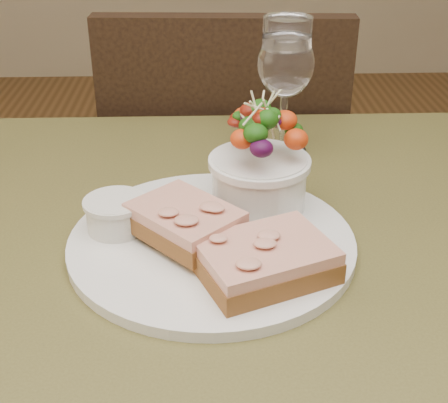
{
  "coord_description": "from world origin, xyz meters",
  "views": [
    {
      "loc": [
        -0.03,
        -0.55,
        1.12
      ],
      "look_at": [
        -0.01,
        0.0,
        0.81
      ],
      "focal_mm": 50.0,
      "sensor_mm": 36.0,
      "label": 1
    }
  ],
  "objects_px": {
    "ramekin": "(116,213)",
    "salad_bowl": "(260,160)",
    "dinner_plate": "(212,242)",
    "chair_far": "(225,271)",
    "sandwich_back": "(185,221)",
    "sandwich_front": "(265,260)",
    "cafe_table": "(237,327)",
    "wine_glass": "(286,67)"
  },
  "relations": [
    {
      "from": "ramekin",
      "to": "salad_bowl",
      "type": "bearing_deg",
      "value": 15.96
    },
    {
      "from": "sandwich_back",
      "to": "wine_glass",
      "type": "distance_m",
      "value": 0.29
    },
    {
      "from": "chair_far",
      "to": "salad_bowl",
      "type": "relative_size",
      "value": 7.09
    },
    {
      "from": "dinner_plate",
      "to": "sandwich_front",
      "type": "distance_m",
      "value": 0.09
    },
    {
      "from": "ramekin",
      "to": "wine_glass",
      "type": "distance_m",
      "value": 0.31
    },
    {
      "from": "sandwich_front",
      "to": "wine_glass",
      "type": "relative_size",
      "value": 0.85
    },
    {
      "from": "dinner_plate",
      "to": "ramekin",
      "type": "relative_size",
      "value": 4.86
    },
    {
      "from": "chair_far",
      "to": "dinner_plate",
      "type": "relative_size",
      "value": 2.95
    },
    {
      "from": "sandwich_front",
      "to": "sandwich_back",
      "type": "xyz_separation_m",
      "value": [
        -0.08,
        0.06,
        0.01
      ]
    },
    {
      "from": "sandwich_front",
      "to": "ramekin",
      "type": "height_order",
      "value": "ramekin"
    },
    {
      "from": "dinner_plate",
      "to": "salad_bowl",
      "type": "height_order",
      "value": "salad_bowl"
    },
    {
      "from": "dinner_plate",
      "to": "cafe_table",
      "type": "bearing_deg",
      "value": -23.98
    },
    {
      "from": "wine_glass",
      "to": "sandwich_back",
      "type": "bearing_deg",
      "value": -118.06
    },
    {
      "from": "cafe_table",
      "to": "dinner_plate",
      "type": "relative_size",
      "value": 2.62
    },
    {
      "from": "chair_far",
      "to": "sandwich_back",
      "type": "distance_m",
      "value": 0.78
    },
    {
      "from": "salad_bowl",
      "to": "wine_glass",
      "type": "distance_m",
      "value": 0.19
    },
    {
      "from": "salad_bowl",
      "to": "wine_glass",
      "type": "bearing_deg",
      "value": 74.58
    },
    {
      "from": "chair_far",
      "to": "salad_bowl",
      "type": "distance_m",
      "value": 0.75
    },
    {
      "from": "ramekin",
      "to": "sandwich_front",
      "type": "bearing_deg",
      "value": -30.45
    },
    {
      "from": "dinner_plate",
      "to": "sandwich_front",
      "type": "bearing_deg",
      "value": -53.71
    },
    {
      "from": "salad_bowl",
      "to": "wine_glass",
      "type": "relative_size",
      "value": 0.73
    },
    {
      "from": "cafe_table",
      "to": "salad_bowl",
      "type": "height_order",
      "value": "salad_bowl"
    },
    {
      "from": "chair_far",
      "to": "wine_glass",
      "type": "bearing_deg",
      "value": 103.7
    },
    {
      "from": "ramekin",
      "to": "chair_far",
      "type": "bearing_deg",
      "value": 76.5
    },
    {
      "from": "sandwich_front",
      "to": "ramekin",
      "type": "xyz_separation_m",
      "value": [
        -0.15,
        0.09,
        0.0
      ]
    },
    {
      "from": "ramekin",
      "to": "salad_bowl",
      "type": "xyz_separation_m",
      "value": [
        0.16,
        0.05,
        0.04
      ]
    },
    {
      "from": "ramekin",
      "to": "cafe_table",
      "type": "bearing_deg",
      "value": -14.49
    },
    {
      "from": "ramekin",
      "to": "wine_glass",
      "type": "bearing_deg",
      "value": 46.74
    },
    {
      "from": "sandwich_back",
      "to": "dinner_plate",
      "type": "bearing_deg",
      "value": 56.81
    },
    {
      "from": "dinner_plate",
      "to": "ramekin",
      "type": "height_order",
      "value": "ramekin"
    },
    {
      "from": "chair_far",
      "to": "sandwich_back",
      "type": "xyz_separation_m",
      "value": [
        -0.06,
        -0.61,
        0.49
      ]
    },
    {
      "from": "sandwich_front",
      "to": "dinner_plate",
      "type": "bearing_deg",
      "value": 103.76
    },
    {
      "from": "cafe_table",
      "to": "dinner_plate",
      "type": "distance_m",
      "value": 0.11
    },
    {
      "from": "dinner_plate",
      "to": "wine_glass",
      "type": "height_order",
      "value": "wine_glass"
    },
    {
      "from": "cafe_table",
      "to": "sandwich_front",
      "type": "distance_m",
      "value": 0.14
    },
    {
      "from": "chair_far",
      "to": "dinner_plate",
      "type": "xyz_separation_m",
      "value": [
        -0.04,
        -0.6,
        0.46
      ]
    },
    {
      "from": "sandwich_back",
      "to": "wine_glass",
      "type": "bearing_deg",
      "value": 108.6
    },
    {
      "from": "chair_far",
      "to": "sandwich_front",
      "type": "xyz_separation_m",
      "value": [
        0.01,
        -0.67,
        0.49
      ]
    },
    {
      "from": "chair_far",
      "to": "wine_glass",
      "type": "relative_size",
      "value": 5.14
    },
    {
      "from": "cafe_table",
      "to": "salad_bowl",
      "type": "bearing_deg",
      "value": 70.47
    },
    {
      "from": "chair_far",
      "to": "salad_bowl",
      "type": "xyz_separation_m",
      "value": [
        0.02,
        -0.53,
        0.53
      ]
    },
    {
      "from": "cafe_table",
      "to": "ramekin",
      "type": "relative_size",
      "value": 12.73
    }
  ]
}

